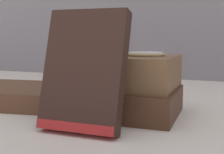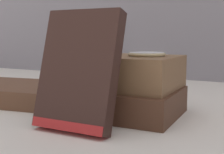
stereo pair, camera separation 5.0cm
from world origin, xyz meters
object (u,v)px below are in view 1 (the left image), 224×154
at_px(book_flat_bottom, 114,101).
at_px(book_leaning_front, 81,74).
at_px(pocket_watch, 146,54).
at_px(book_flat_top, 118,71).

distance_m(book_flat_bottom, book_leaning_front, 0.11).
xyz_separation_m(book_leaning_front, pocket_watch, (0.05, 0.11, 0.02)).
bearing_deg(book_flat_bottom, book_flat_top, 87.11).
distance_m(book_leaning_front, pocket_watch, 0.13).
xyz_separation_m(book_flat_bottom, book_leaning_front, (-0.01, -0.10, 0.05)).
relative_size(book_leaning_front, pocket_watch, 2.57).
bearing_deg(book_leaning_front, pocket_watch, 64.59).
bearing_deg(pocket_watch, book_flat_top, -173.59).
distance_m(book_flat_bottom, pocket_watch, 0.09).
bearing_deg(book_flat_top, pocket_watch, 6.04).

